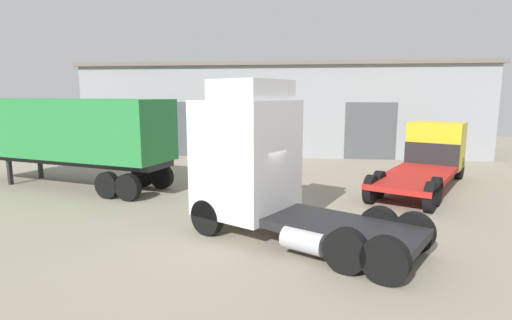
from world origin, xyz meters
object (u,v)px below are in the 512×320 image
Objects in this scene: container_trailer_green at (67,131)px; flatbed_truck_yellow at (430,155)px; oil_drum at (241,187)px; tractor_unit_white at (259,162)px.

container_trailer_green is 16.44m from flatbed_truck_yellow.
oil_drum is (-8.27, -3.86, -0.88)m from flatbed_truck_yellow.
container_trailer_green is at bearing 126.84° from flatbed_truck_yellow.
tractor_unit_white is 0.83× the size of flatbed_truck_yellow.
oil_drum is at bearing 142.61° from flatbed_truck_yellow.
tractor_unit_white is 4.33m from oil_drum.
flatbed_truck_yellow is at bearing -155.69° from container_trailer_green.
flatbed_truck_yellow is at bearing -103.29° from tractor_unit_white.
tractor_unit_white reaches higher than oil_drum.
container_trailer_green is 11.60× the size of oil_drum.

